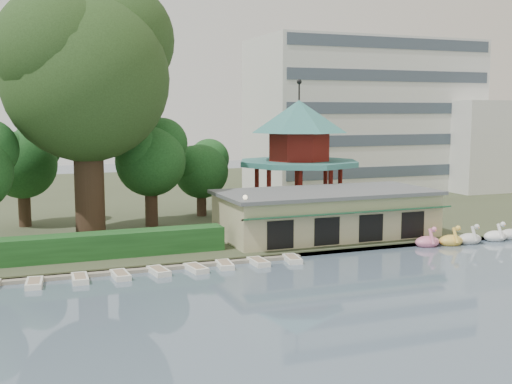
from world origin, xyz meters
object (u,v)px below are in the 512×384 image
dock (65,275)px  boathouse (326,213)px  big_tree (87,65)px  pavilion (299,147)px

dock → boathouse: bearing=12.2°
boathouse → big_tree: big_tree is taller
dock → big_tree: bearing=73.9°
boathouse → pavilion: pavilion is taller
big_tree → dock: bearing=-106.1°
pavilion → big_tree: (-20.82, -3.78, 7.24)m
pavilion → big_tree: bearing=-169.7°
dock → pavilion: 29.14m
pavilion → big_tree: big_tree is taller
boathouse → pavilion: (2.00, 10.03, 5.11)m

